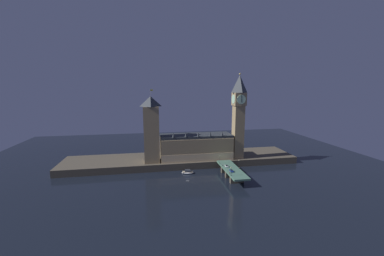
% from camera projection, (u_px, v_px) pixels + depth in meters
% --- Properties ---
extents(ground_plane, '(400.00, 400.00, 0.00)m').
position_uv_depth(ground_plane, '(188.00, 178.00, 191.93)').
color(ground_plane, black).
extents(embankment, '(220.00, 42.00, 6.35)m').
position_uv_depth(embankment, '(182.00, 160.00, 229.22)').
color(embankment, '#4C4438').
rests_on(embankment, ground_plane).
extents(parliament_hall, '(66.56, 23.18, 27.48)m').
position_uv_depth(parliament_hall, '(196.00, 146.00, 222.09)').
color(parliament_hall, '#9E845B').
rests_on(parliament_hall, embankment).
extents(clock_tower, '(11.40, 11.51, 79.29)m').
position_uv_depth(clock_tower, '(239.00, 114.00, 217.94)').
color(clock_tower, '#9E845B').
rests_on(clock_tower, embankment).
extents(victoria_tower, '(13.63, 13.63, 65.05)m').
position_uv_depth(victoria_tower, '(151.00, 130.00, 208.27)').
color(victoria_tower, '#9E845B').
rests_on(victoria_tower, embankment).
extents(bridge, '(12.65, 46.00, 7.38)m').
position_uv_depth(bridge, '(232.00, 171.00, 192.37)').
color(bridge, '#4C7560').
rests_on(bridge, ground_plane).
extents(car_northbound_lead, '(2.10, 4.60, 1.41)m').
position_uv_depth(car_northbound_lead, '(227.00, 166.00, 196.57)').
color(car_northbound_lead, white).
rests_on(car_northbound_lead, bridge).
extents(car_northbound_trail, '(2.08, 4.79, 1.57)m').
position_uv_depth(car_northbound_trail, '(231.00, 171.00, 184.93)').
color(car_northbound_trail, navy).
rests_on(car_northbound_trail, bridge).
extents(pedestrian_near_rail, '(0.38, 0.38, 1.76)m').
position_uv_depth(pedestrian_near_rail, '(230.00, 172.00, 180.70)').
color(pedestrian_near_rail, black).
rests_on(pedestrian_near_rail, bridge).
extents(pedestrian_mid_walk, '(0.38, 0.38, 1.69)m').
position_uv_depth(pedestrian_mid_walk, '(239.00, 168.00, 191.32)').
color(pedestrian_mid_walk, black).
rests_on(pedestrian_mid_walk, bridge).
extents(pedestrian_far_rail, '(0.38, 0.38, 1.57)m').
position_uv_depth(pedestrian_far_rail, '(223.00, 165.00, 198.22)').
color(pedestrian_far_rail, black).
rests_on(pedestrian_far_rail, bridge).
extents(street_lamp_near, '(1.34, 0.60, 7.01)m').
position_uv_depth(street_lamp_near, '(231.00, 170.00, 175.92)').
color(street_lamp_near, '#2D3333').
rests_on(street_lamp_near, bridge).
extents(street_lamp_mid, '(1.34, 0.60, 7.20)m').
position_uv_depth(street_lamp_mid, '(239.00, 163.00, 192.23)').
color(street_lamp_mid, '#2D3333').
rests_on(street_lamp_mid, bridge).
extents(street_lamp_far, '(1.34, 0.60, 7.31)m').
position_uv_depth(street_lamp_far, '(220.00, 158.00, 204.45)').
color(street_lamp_far, '#2D3333').
rests_on(street_lamp_far, bridge).
extents(boat_upstream, '(10.87, 6.36, 3.30)m').
position_uv_depth(boat_upstream, '(188.00, 172.00, 201.33)').
color(boat_upstream, white).
rests_on(boat_upstream, ground_plane).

